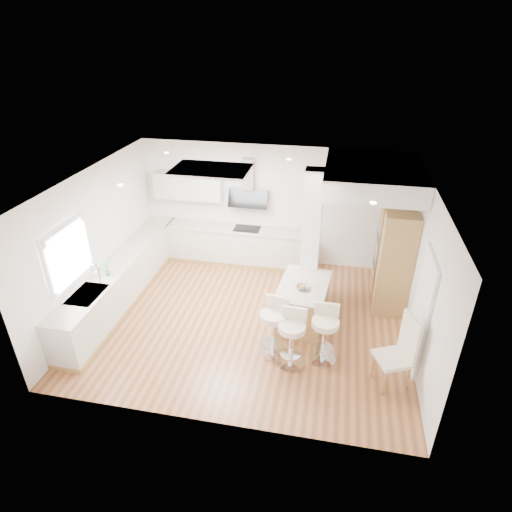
% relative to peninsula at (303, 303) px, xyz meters
% --- Properties ---
extents(ground, '(6.00, 6.00, 0.00)m').
position_rel_peninsula_xyz_m(ground, '(-1.02, -0.18, -0.41)').
color(ground, '#AB6B3F').
rests_on(ground, ground).
extents(ceiling, '(6.00, 5.00, 0.02)m').
position_rel_peninsula_xyz_m(ceiling, '(-1.02, -0.18, -0.41)').
color(ceiling, white).
rests_on(ceiling, ground).
extents(wall_back, '(6.00, 0.04, 2.80)m').
position_rel_peninsula_xyz_m(wall_back, '(-1.02, 2.32, 0.99)').
color(wall_back, white).
rests_on(wall_back, ground).
extents(wall_left, '(0.04, 5.00, 2.80)m').
position_rel_peninsula_xyz_m(wall_left, '(-4.02, -0.18, 0.99)').
color(wall_left, white).
rests_on(wall_left, ground).
extents(wall_right, '(0.04, 5.00, 2.80)m').
position_rel_peninsula_xyz_m(wall_right, '(1.98, -0.18, 0.99)').
color(wall_right, white).
rests_on(wall_right, ground).
extents(skylight, '(4.10, 2.10, 0.06)m').
position_rel_peninsula_xyz_m(skylight, '(-1.81, 0.42, 2.36)').
color(skylight, white).
rests_on(skylight, ground).
extents(window_left, '(0.06, 1.28, 1.07)m').
position_rel_peninsula_xyz_m(window_left, '(-3.98, -1.08, 1.28)').
color(window_left, silver).
rests_on(window_left, ground).
extents(doorway_right, '(0.05, 1.00, 2.10)m').
position_rel_peninsula_xyz_m(doorway_right, '(1.95, -0.78, 0.59)').
color(doorway_right, '#494239').
rests_on(doorway_right, ground).
extents(counter_left, '(0.63, 4.50, 1.35)m').
position_rel_peninsula_xyz_m(counter_left, '(-3.72, 0.05, 0.05)').
color(counter_left, tan).
rests_on(counter_left, ground).
extents(counter_back, '(3.62, 0.63, 2.50)m').
position_rel_peninsula_xyz_m(counter_back, '(-1.94, 2.04, 0.28)').
color(counter_back, tan).
rests_on(counter_back, ground).
extents(pillar, '(0.35, 0.35, 2.80)m').
position_rel_peninsula_xyz_m(pillar, '(0.03, 0.77, 0.99)').
color(pillar, white).
rests_on(pillar, ground).
extents(soffit, '(1.78, 2.20, 0.40)m').
position_rel_peninsula_xyz_m(soffit, '(1.08, 1.22, 2.19)').
color(soffit, white).
rests_on(soffit, ground).
extents(oven_column, '(0.63, 1.21, 2.10)m').
position_rel_peninsula_xyz_m(oven_column, '(1.66, 1.05, 0.64)').
color(oven_column, tan).
rests_on(oven_column, ground).
extents(peninsula, '(1.01, 1.42, 0.88)m').
position_rel_peninsula_xyz_m(peninsula, '(0.00, 0.00, 0.00)').
color(peninsula, tan).
rests_on(peninsula, ground).
extents(bar_stool_a, '(0.56, 0.56, 1.08)m').
position_rel_peninsula_xyz_m(bar_stool_a, '(-0.39, -1.02, 0.19)').
color(bar_stool_a, silver).
rests_on(bar_stool_a, ground).
extents(bar_stool_b, '(0.51, 0.51, 1.06)m').
position_rel_peninsula_xyz_m(bar_stool_b, '(-0.06, -1.24, 0.18)').
color(bar_stool_b, silver).
rests_on(bar_stool_b, ground).
extents(bar_stool_c, '(0.48, 0.48, 1.06)m').
position_rel_peninsula_xyz_m(bar_stool_c, '(0.46, -1.02, 0.18)').
color(bar_stool_c, silver).
rests_on(bar_stool_c, ground).
extents(dining_chair, '(0.65, 0.65, 1.28)m').
position_rel_peninsula_xyz_m(dining_chair, '(1.64, -1.35, 0.27)').
color(dining_chair, '#F1E4C4').
rests_on(dining_chair, ground).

